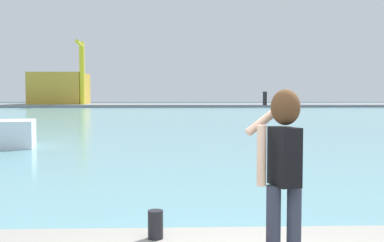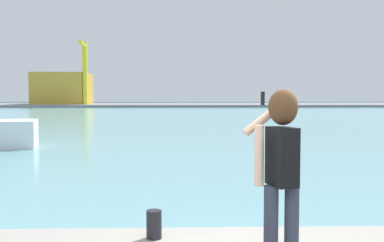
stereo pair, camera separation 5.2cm
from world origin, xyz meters
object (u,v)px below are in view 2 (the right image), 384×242
Objects in this scene: port_crane at (84,66)px; harbor_bollard at (154,224)px; person_photographer at (281,160)px; warehouse_left at (63,89)px.

harbor_bollard is at bearing -78.10° from port_crane.
person_photographer is 94.91m from warehouse_left.
warehouse_left is (-24.70, 91.62, 1.98)m from person_photographer.
warehouse_left reaches higher than harbor_bollard.
person_photographer is 0.14× the size of port_crane.
warehouse_left is at bearing 0.82° from person_photographer.
warehouse_left is 0.98× the size of port_crane.
warehouse_left reaches higher than person_photographer.
person_photographer is at bearing -77.43° from port_crane.
harbor_bollard is (-1.26, 1.01, -0.90)m from person_photographer.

